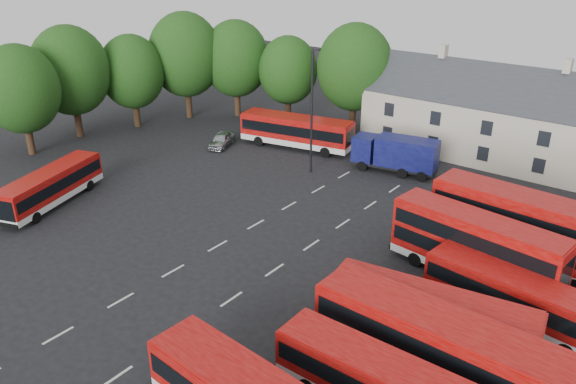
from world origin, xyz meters
name	(u,v)px	position (x,y,z in m)	size (l,w,h in m)	color
ground	(196,258)	(0.00, 0.00, 0.00)	(140.00, 140.00, 0.00)	black
lane_markings	(245,257)	(2.50, 2.00, 0.01)	(5.15, 33.80, 0.01)	beige
treeline	(188,67)	(-20.74, 19.36, 6.68)	(29.92, 32.59, 12.01)	black
terrace_houses	(555,130)	(14.00, 30.00, 3.86)	(35.70, 7.13, 10.06)	beige
bus_row_b	(384,383)	(16.12, -4.26, 1.71)	(10.09, 2.44, 2.85)	silver
bus_row_c	(438,341)	(16.93, -0.69, 2.06)	(12.19, 3.09, 3.43)	silver
bus_row_d	(431,313)	(15.62, 1.49, 1.78)	(10.72, 3.99, 2.96)	silver
bus_row_e	(516,296)	(18.56, 5.84, 1.69)	(10.16, 3.44, 2.81)	silver
bus_dd_south	(476,245)	(15.23, 8.56, 2.43)	(10.63, 3.62, 4.27)	silver
bus_dd_north	(525,227)	(16.97, 12.14, 2.73)	(11.84, 3.44, 4.79)	silver
bus_west	(51,185)	(-14.90, -1.10, 1.67)	(5.30, 10.02, 2.78)	silver
bus_north	(296,129)	(-7.62, 21.10, 1.93)	(11.63, 4.77, 3.21)	silver
box_truck	(396,153)	(3.23, 21.36, 1.83)	(7.73, 3.62, 3.25)	black
silver_car	(222,140)	(-13.85, 16.86, 0.70)	(1.66, 4.12, 1.40)	#A7A9AE
lamppost	(312,109)	(-2.74, 16.77, 5.86)	(0.76, 0.39, 10.98)	black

